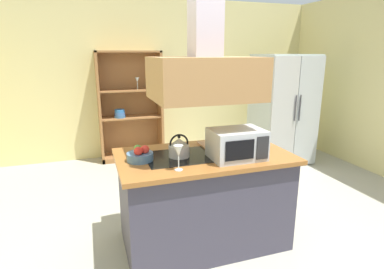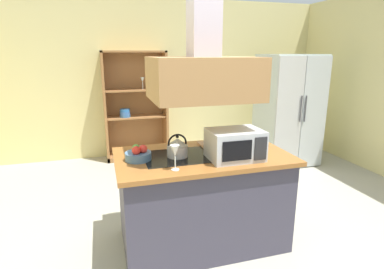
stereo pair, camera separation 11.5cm
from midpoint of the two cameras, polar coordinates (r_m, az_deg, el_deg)
name	(u,v)px [view 2 (the right image)]	position (r m, az deg, el deg)	size (l,w,h in m)	color
ground_plane	(219,237)	(3.31, 6.08, -18.26)	(7.80, 7.80, 0.00)	#A09C8E
wall_back	(160,78)	(5.68, -5.24, 10.19)	(6.00, 0.12, 2.70)	#DACC88
kitchen_island	(202,199)	(3.03, 3.01, -11.72)	(1.58, 0.90, 0.90)	#3B3948
range_hood	(204,64)	(2.71, 3.38, 12.82)	(0.90, 0.70, 1.29)	#A97846
refrigerator	(288,110)	(5.36, 17.80, 4.27)	(0.90, 0.78, 1.78)	#B4C4C1
dish_cabinet	(136,112)	(5.46, -9.72, 4.13)	(1.06, 0.40, 1.83)	#976437
kettle	(178,147)	(2.76, -1.49, -2.38)	(0.19, 0.19, 0.21)	#BDB9B7
cutting_board	(216,144)	(3.15, 5.53, -1.78)	(0.34, 0.24, 0.02)	tan
microwave	(235,144)	(2.74, 9.07, -1.82)	(0.46, 0.35, 0.26)	#B7BABF
wine_glass_on_counter	(175,152)	(2.44, -1.79, -3.19)	(0.08, 0.08, 0.21)	silver
fruit_bowl	(138,155)	(2.72, -8.63, -3.66)	(0.23, 0.23, 0.14)	#4C7299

